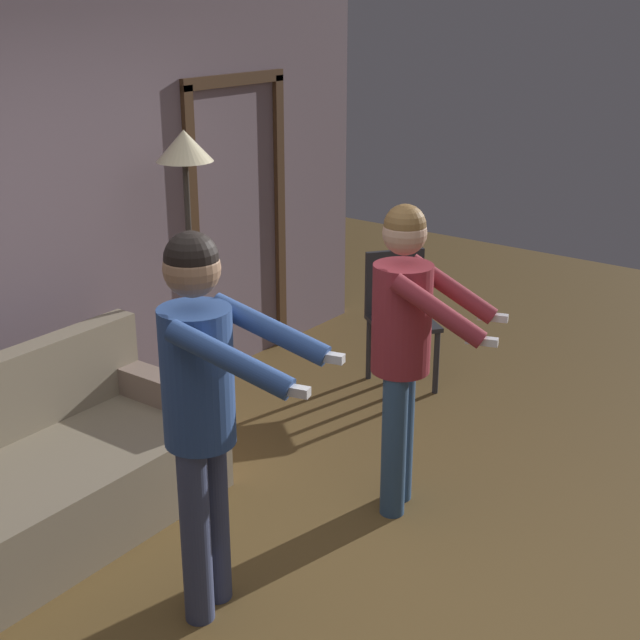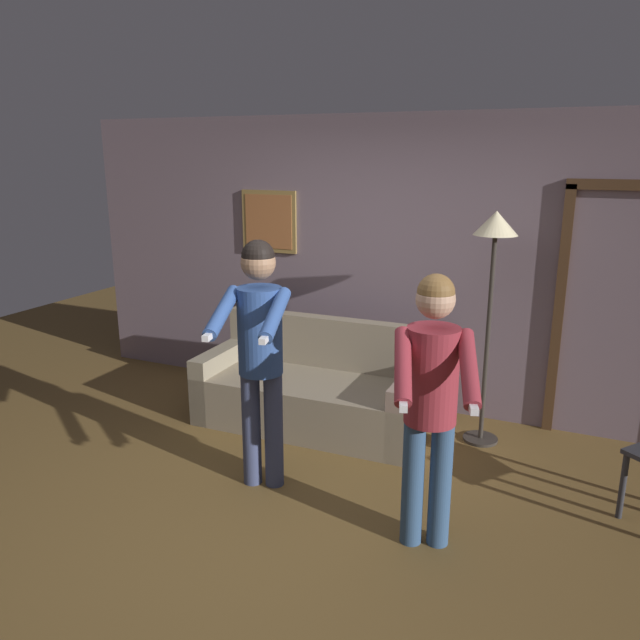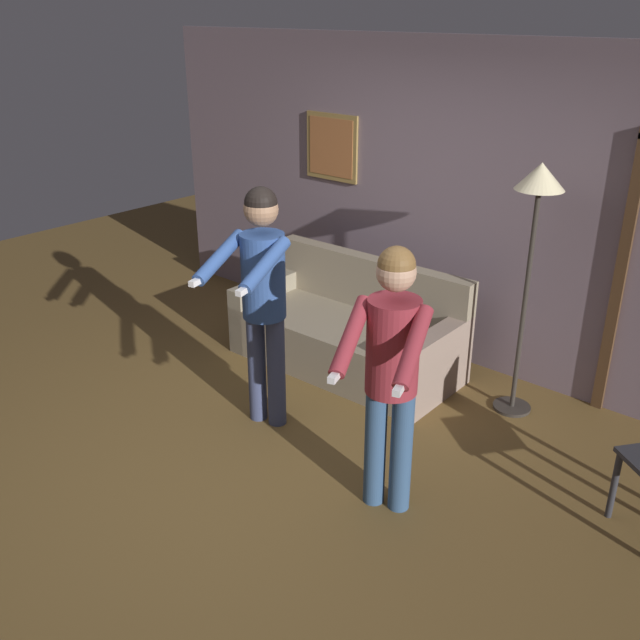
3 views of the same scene
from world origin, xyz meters
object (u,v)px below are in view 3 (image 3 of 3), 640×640
object	(u,v)px
person_standing_left	(262,287)
person_standing_right	(391,361)
couch	(348,334)
torchiere_lamp	(537,209)

from	to	relation	value
person_standing_left	person_standing_right	distance (m)	1.24
couch	torchiere_lamp	xyz separation A→B (m)	(1.39, 0.25, 1.27)
person_standing_left	person_standing_right	world-z (taller)	person_standing_left
couch	person_standing_right	bearing A→B (deg)	-44.08
person_standing_left	person_standing_right	xyz separation A→B (m)	(1.22, -0.20, -0.07)
couch	person_standing_left	bearing A→B (deg)	-83.68
person_standing_left	torchiere_lamp	bearing A→B (deg)	46.59
torchiere_lamp	couch	bearing A→B (deg)	-169.85
torchiere_lamp	person_standing_left	distance (m)	1.91
couch	torchiere_lamp	bearing A→B (deg)	10.15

